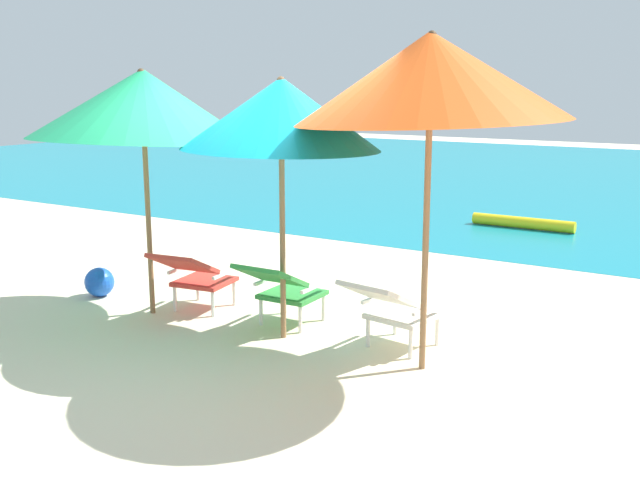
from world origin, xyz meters
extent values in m
plane|color=beige|center=(0.00, 4.00, 0.00)|extent=(40.00, 40.00, 0.00)
cube|color=teal|center=(0.00, 12.71, 0.00)|extent=(40.00, 18.00, 0.01)
cylinder|color=yellow|center=(0.44, 5.99, 0.10)|extent=(1.60, 0.18, 0.18)
cube|color=red|center=(-1.10, 0.17, 0.28)|extent=(0.58, 0.57, 0.04)
cube|color=red|center=(-1.04, -0.19, 0.55)|extent=(0.59, 0.58, 0.27)
cylinder|color=white|center=(-1.34, 0.35, 0.13)|extent=(0.04, 0.04, 0.26)
cylinder|color=white|center=(-0.91, 0.41, 0.13)|extent=(0.04, 0.04, 0.26)
cylinder|color=white|center=(-1.28, -0.06, 0.13)|extent=(0.04, 0.04, 0.26)
cylinder|color=white|center=(-0.85, 0.00, 0.13)|extent=(0.04, 0.04, 0.26)
cube|color=white|center=(-1.35, 0.14, 0.40)|extent=(0.10, 0.50, 0.03)
cube|color=white|center=(-0.84, 0.21, 0.40)|extent=(0.10, 0.50, 0.03)
cube|color=#338E3D|center=(-0.08, 0.25, 0.28)|extent=(0.53, 0.51, 0.04)
cube|color=#338E3D|center=(-0.07, -0.11, 0.55)|extent=(0.53, 0.52, 0.27)
cylinder|color=white|center=(-0.30, 0.46, 0.13)|extent=(0.04, 0.04, 0.26)
cylinder|color=white|center=(0.14, 0.46, 0.13)|extent=(0.04, 0.04, 0.26)
cylinder|color=white|center=(-0.29, 0.04, 0.13)|extent=(0.04, 0.04, 0.26)
cylinder|color=white|center=(0.15, 0.04, 0.13)|extent=(0.04, 0.04, 0.26)
cube|color=white|center=(-0.34, 0.25, 0.40)|extent=(0.04, 0.50, 0.03)
cube|color=white|center=(0.18, 0.26, 0.40)|extent=(0.04, 0.50, 0.03)
cube|color=silver|center=(1.09, 0.22, 0.28)|extent=(0.59, 0.57, 0.04)
cube|color=silver|center=(1.04, -0.14, 0.55)|extent=(0.59, 0.59, 0.27)
cylinder|color=white|center=(0.91, 0.46, 0.13)|extent=(0.04, 0.04, 0.26)
cylinder|color=white|center=(1.34, 0.40, 0.13)|extent=(0.04, 0.04, 0.26)
cylinder|color=white|center=(0.85, 0.04, 0.13)|extent=(0.04, 0.04, 0.26)
cylinder|color=white|center=(1.28, -0.02, 0.13)|extent=(0.04, 0.04, 0.26)
cube|color=white|center=(0.84, 0.26, 0.40)|extent=(0.10, 0.50, 0.03)
cube|color=white|center=(1.35, 0.18, 0.40)|extent=(0.10, 0.50, 0.03)
cylinder|color=olive|center=(-1.44, -0.22, 0.87)|extent=(0.05, 0.05, 1.75)
cone|color=#1E9E60|center=(-1.44, -0.22, 2.05)|extent=(2.41, 2.43, 0.77)
sphere|color=#4C3823|center=(-1.44, -0.22, 2.35)|extent=(0.07, 0.07, 0.07)
cylinder|color=olive|center=(0.08, -0.14, 0.86)|extent=(0.05, 0.05, 1.72)
cone|color=#0A93AD|center=(0.08, -0.14, 2.00)|extent=(2.44, 2.44, 0.64)
sphere|color=#4C3823|center=(0.08, -0.14, 2.27)|extent=(0.07, 0.07, 0.07)
cylinder|color=olive|center=(1.45, -0.16, 1.00)|extent=(0.05, 0.05, 2.00)
cone|color=#EA5619|center=(1.45, -0.16, 2.30)|extent=(2.63, 2.62, 0.73)
sphere|color=#4C3823|center=(1.45, -0.16, 2.59)|extent=(0.07, 0.07, 0.07)
sphere|color=blue|center=(-2.34, -0.09, 0.16)|extent=(0.32, 0.32, 0.32)
camera|label=1|loc=(3.68, -5.36, 2.26)|focal=41.46mm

